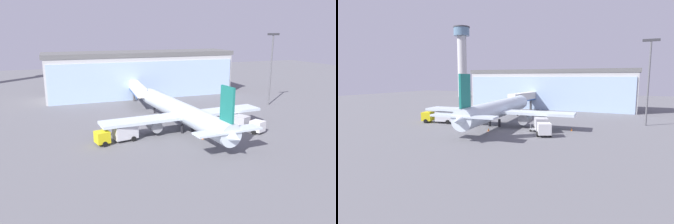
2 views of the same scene
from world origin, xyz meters
The scene contains 10 objects.
ground centered at (0.00, 0.00, 0.00)m, with size 240.00×240.00×0.00m, color slate.
terminal_building centered at (0.00, 41.37, 6.29)m, with size 53.25×12.95×12.58m.
jet_bridge centered at (-4.40, 28.48, 4.18)m, with size 3.60×14.73×5.54m.
apron_light_mast centered at (27.08, 17.89, 10.60)m, with size 3.20×0.40×17.75m.
airplane centered at (-1.43, 5.63, 3.35)m, with size 32.15×36.53×10.58m.
catering_truck centered at (-14.42, 2.68, 1.47)m, with size 7.61×3.80×2.65m.
fuel_truck centered at (9.47, 1.43, 1.47)m, with size 5.03×7.56×2.65m.
baggage_cart centered at (8.49, 2.05, 0.50)m, with size 3.20×2.56×1.50m.
safety_cone_nose centered at (-0.25, -0.82, 0.28)m, with size 0.36×0.36×0.55m, color orange.
safety_cone_wingtip centered at (13.98, 5.85, 0.28)m, with size 0.36×0.36×0.55m, color orange.
Camera 1 is at (-24.25, -49.83, 18.55)m, focal length 35.00 mm.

